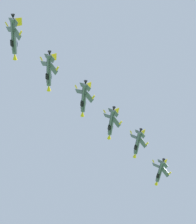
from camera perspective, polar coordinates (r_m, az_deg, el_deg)
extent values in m
cylinder|color=#4C5666|center=(142.49, 11.61, -10.93)|extent=(10.16, 9.16, 1.70)
cube|color=#232833|center=(142.18, 11.50, -11.02)|extent=(8.43, 7.58, 1.34)
cone|color=yellow|center=(147.35, 11.00, -12.92)|extent=(2.84, 2.76, 1.56)
cone|color=black|center=(138.09, 12.22, -8.93)|extent=(2.10, 2.08, 1.36)
ellipsoid|color=#192333|center=(144.69, 11.54, -11.57)|extent=(3.43, 3.27, 1.55)
cube|color=black|center=(143.41, 11.22, -11.69)|extent=(2.55, 2.47, 1.38)
cube|color=#4C5666|center=(142.21, 10.92, -9.88)|extent=(3.45, 2.83, 3.25)
cube|color=yellow|center=(142.24, 10.36, -9.10)|extent=(1.09, 1.69, 0.58)
cube|color=#4C5666|center=(140.44, 12.58, -11.03)|extent=(2.52, 3.32, 3.25)
cube|color=yellow|center=(139.03, 13.37, -11.16)|extent=(1.68, 0.90, 0.58)
cube|color=#4C5666|center=(139.68, 11.58, -9.10)|extent=(2.19, 2.24, 1.74)
cube|color=#4C5666|center=(138.63, 12.56, -9.77)|extent=(2.13, 2.06, 1.74)
cube|color=yellow|center=(140.58, 12.49, -9.21)|extent=(3.32, 3.26, 1.89)
cylinder|color=#4C5666|center=(133.96, 7.51, -5.77)|extent=(10.16, 9.16, 1.70)
cube|color=#232833|center=(133.66, 7.37, -5.85)|extent=(8.43, 7.57, 1.35)
cone|color=yellow|center=(138.46, 6.98, -8.05)|extent=(2.84, 2.76, 1.56)
cone|color=black|center=(129.93, 8.04, -3.48)|extent=(2.10, 2.08, 1.36)
ellipsoid|color=#192333|center=(136.01, 7.49, -6.53)|extent=(3.43, 3.27, 1.55)
cube|color=black|center=(134.77, 7.12, -6.61)|extent=(2.55, 2.47, 1.38)
cube|color=#4C5666|center=(134.05, 6.80, -4.64)|extent=(3.42, 2.82, 3.28)
cube|color=yellow|center=(134.37, 6.23, -3.81)|extent=(1.08, 1.69, 0.58)
cube|color=#4C5666|center=(131.71, 8.45, -5.80)|extent=(2.51, 3.28, 3.28)
cube|color=yellow|center=(130.14, 9.23, -5.90)|extent=(1.68, 0.90, 0.58)
cube|color=#4C5666|center=(131.60, 7.42, -3.72)|extent=(2.18, 2.23, 1.75)
cube|color=#4C5666|center=(130.21, 8.40, -4.39)|extent=(2.12, 2.05, 1.75)
cube|color=yellow|center=(132.29, 8.40, -3.88)|extent=(3.33, 3.28, 1.87)
cylinder|color=#4C5666|center=(123.54, 2.57, -2.00)|extent=(10.16, 9.16, 1.70)
cube|color=#232833|center=(123.25, 2.41, -2.07)|extent=(8.43, 7.57, 1.34)
cone|color=yellow|center=(127.77, 2.15, -4.59)|extent=(2.84, 2.76, 1.56)
cone|color=black|center=(119.79, 2.99, 0.61)|extent=(2.10, 2.08, 1.36)
ellipsoid|color=#192333|center=(125.46, 2.62, -2.88)|extent=(3.43, 3.27, 1.55)
cube|color=black|center=(124.29, 2.17, -2.93)|extent=(2.55, 2.47, 1.38)
cube|color=#4C5666|center=(123.93, 1.81, -0.78)|extent=(3.44, 2.83, 3.26)
cube|color=yellow|center=(124.49, 1.22, 0.11)|extent=(1.09, 1.69, 0.58)
cube|color=#4C5666|center=(121.12, 3.50, -1.96)|extent=(2.52, 3.30, 3.26)
cube|color=yellow|center=(119.40, 4.27, -2.02)|extent=(1.68, 0.90, 0.58)
cube|color=#4C5666|center=(121.52, 2.39, 0.30)|extent=(2.18, 2.23, 1.75)
cube|color=#4C5666|center=(119.86, 3.39, -0.38)|extent=(2.13, 2.06, 1.75)
cube|color=yellow|center=(122.00, 3.47, 0.10)|extent=(3.32, 3.27, 1.88)
cylinder|color=#4C5666|center=(116.38, -2.64, 2.62)|extent=(10.16, 9.16, 1.70)
cube|color=#232833|center=(116.08, -2.80, 2.55)|extent=(8.47, 7.62, 1.28)
cone|color=yellow|center=(120.23, -2.91, -0.28)|extent=(2.84, 2.76, 1.56)
cone|color=black|center=(113.04, -2.36, 5.54)|extent=(2.10, 2.08, 1.36)
ellipsoid|color=#192333|center=(118.16, -2.52, 1.63)|extent=(3.43, 3.27, 1.55)
cube|color=black|center=(117.01, -3.01, 1.60)|extent=(2.56, 2.48, 1.37)
cube|color=#4C5666|center=(117.00, -3.50, 3.86)|extent=(3.66, 2.92, 3.03)
cube|color=yellow|center=(117.72, -4.16, 4.74)|extent=(1.10, 1.70, 0.56)
cube|color=#4C5666|center=(113.94, -1.68, 2.80)|extent=(2.57, 3.54, 3.03)
cube|color=yellow|center=(112.18, -0.87, 2.84)|extent=(1.68, 0.92, 0.56)
cube|color=#4C5666|center=(114.74, -2.97, 5.11)|extent=(2.29, 2.29, 1.63)
cube|color=#4C5666|center=(112.93, -1.89, 4.51)|extent=(2.17, 2.17, 1.63)
cube|color=yellow|center=(115.14, -1.80, 4.94)|extent=(3.23, 3.16, 2.03)
cylinder|color=#4C5666|center=(112.25, -9.18, 7.70)|extent=(10.16, 9.16, 1.70)
cube|color=#232833|center=(111.99, -9.37, 7.64)|extent=(8.45, 7.60, 1.31)
cone|color=yellow|center=(115.60, -9.24, 4.52)|extent=(2.84, 2.76, 1.56)
cone|color=black|center=(109.41, -9.12, 10.87)|extent=(2.10, 2.08, 1.36)
ellipsoid|color=#192333|center=(113.79, -8.94, 6.59)|extent=(3.43, 3.27, 1.56)
cube|color=black|center=(112.79, -9.53, 6.61)|extent=(2.56, 2.48, 1.37)
cube|color=#4C5666|center=(113.33, -10.00, 8.95)|extent=(3.57, 2.88, 3.13)
cube|color=yellow|center=(114.40, -10.63, 9.82)|extent=(1.10, 1.69, 0.57)
cube|color=#4C5666|center=(109.59, -8.37, 8.00)|extent=(2.55, 3.44, 3.13)
cube|color=yellow|center=(107.63, -7.66, 8.12)|extent=(1.68, 0.91, 0.57)
cube|color=#4C5666|center=(111.18, -9.62, 10.34)|extent=(2.25, 2.27, 1.68)
cube|color=#4C5666|center=(108.97, -8.64, 9.81)|extent=(2.15, 2.12, 1.68)
cube|color=yellow|center=(111.21, -8.38, 10.15)|extent=(3.27, 3.21, 1.97)
cylinder|color=#4C5666|center=(108.93, -15.54, 13.51)|extent=(10.16, 9.16, 1.70)
cube|color=#232833|center=(108.73, -15.77, 13.46)|extent=(8.42, 7.57, 1.35)
cone|color=yellow|center=(111.63, -15.37, 10.07)|extent=(2.84, 2.76, 1.56)
cone|color=black|center=(106.75, -15.72, 16.90)|extent=(2.10, 2.08, 1.36)
ellipsoid|color=#192333|center=(110.15, -15.18, 12.29)|extent=(3.43, 3.27, 1.55)
cube|color=black|center=(109.36, -15.87, 12.36)|extent=(2.55, 2.47, 1.38)
cube|color=#4C5666|center=(110.49, -16.29, 14.72)|extent=(3.41, 2.82, 3.29)
cube|color=yellow|center=(111.91, -16.84, 15.55)|extent=(1.08, 1.69, 0.58)
cube|color=#4C5666|center=(106.13, -14.94, 13.96)|extent=(2.51, 3.27, 3.29)
cube|color=yellow|center=(104.01, -14.39, 14.21)|extent=(1.68, 0.90, 0.58)
cube|color=#4C5666|center=(108.54, -16.07, 16.26)|extent=(2.17, 2.23, 1.76)
cube|color=#4C5666|center=(105.96, -15.27, 15.85)|extent=(2.12, 2.04, 1.76)
cube|color=yellow|center=(108.14, -14.79, 16.08)|extent=(3.33, 3.28, 1.86)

